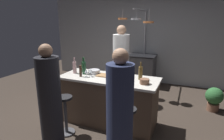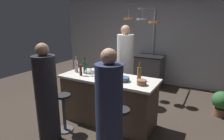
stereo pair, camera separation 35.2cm
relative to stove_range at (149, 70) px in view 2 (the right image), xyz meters
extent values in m
plane|color=#382D26|center=(0.00, -2.45, -0.45)|extent=(9.00, 9.00, 0.00)
cube|color=#9EA3A8|center=(0.00, 0.40, 0.85)|extent=(6.40, 0.16, 2.60)
cube|color=brown|center=(0.00, -2.45, -0.02)|extent=(1.72, 0.66, 0.86)
cube|color=beige|center=(0.00, -2.45, 0.43)|extent=(1.80, 0.72, 0.04)
cube|color=#47474C|center=(0.00, 0.00, -0.02)|extent=(0.76, 0.60, 0.86)
cube|color=black|center=(0.00, 0.00, 0.43)|extent=(0.80, 0.64, 0.03)
cylinder|color=white|center=(-0.16, -1.38, 0.35)|extent=(0.38, 0.38, 1.59)
sphere|color=tan|center=(-0.16, -1.38, 1.24)|extent=(0.22, 0.22, 0.22)
cylinder|color=#4C4C51|center=(-0.53, -3.07, -0.43)|extent=(0.28, 0.28, 0.02)
cylinder|color=#4C4C51|center=(-0.53, -3.07, -0.11)|extent=(0.06, 0.06, 0.62)
cylinder|color=black|center=(-0.53, -3.07, 0.21)|extent=(0.26, 0.26, 0.04)
cylinder|color=black|center=(-0.52, -3.42, 0.26)|extent=(0.34, 0.34, 1.41)
sphere|color=#8C664C|center=(-0.52, -3.42, 1.05)|extent=(0.19, 0.19, 0.19)
cylinder|color=#4C4C51|center=(0.57, -3.07, -0.11)|extent=(0.06, 0.06, 0.62)
cylinder|color=black|center=(0.57, -3.07, 0.21)|extent=(0.26, 0.26, 0.04)
cylinder|color=#262D4C|center=(0.59, -3.44, 0.26)|extent=(0.34, 0.34, 1.42)
sphere|color=tan|center=(0.59, -3.44, 1.06)|extent=(0.19, 0.19, 0.19)
cylinder|color=gray|center=(0.00, 0.25, 0.63)|extent=(0.04, 0.04, 2.15)
cylinder|color=gray|center=(0.00, -0.41, 1.70)|extent=(0.04, 1.33, 0.04)
cylinder|color=#B26638|center=(-0.30, -0.92, 1.48)|extent=(0.23, 0.23, 0.04)
cylinder|color=gray|center=(-0.30, -0.93, 1.59)|extent=(0.01, 0.01, 0.22)
cylinder|color=gray|center=(0.05, -0.97, 1.47)|extent=(0.23, 0.23, 0.04)
cylinder|color=gray|center=(0.05, -0.93, 1.59)|extent=(0.01, 0.01, 0.23)
cylinder|color=#B26638|center=(0.35, -0.97, 1.40)|extent=(0.25, 0.25, 0.04)
cylinder|color=gray|center=(0.35, -0.93, 1.55)|extent=(0.01, 0.01, 0.30)
cylinder|color=brown|center=(1.88, -1.14, -0.37)|extent=(0.24, 0.24, 0.16)
sphere|color=#2D6633|center=(1.88, -1.14, -0.11)|extent=(0.36, 0.36, 0.36)
cube|color=#997047|center=(-0.09, -2.39, 0.46)|extent=(0.32, 0.22, 0.02)
cylinder|color=#382319|center=(-0.49, -2.60, 0.56)|extent=(0.05, 0.05, 0.21)
cylinder|color=#193D23|center=(-0.52, -2.43, 0.57)|extent=(0.07, 0.07, 0.23)
cylinder|color=#193D23|center=(-0.52, -2.43, 0.73)|extent=(0.03, 0.03, 0.08)
cylinder|color=#B78C8E|center=(-0.72, -2.45, 0.56)|extent=(0.07, 0.07, 0.22)
cylinder|color=#B78C8E|center=(-0.72, -2.45, 0.72)|extent=(0.03, 0.03, 0.08)
cylinder|color=brown|center=(0.56, -2.35, 0.57)|extent=(0.07, 0.07, 0.23)
cylinder|color=brown|center=(0.56, -2.35, 0.72)|extent=(0.03, 0.03, 0.08)
cylinder|color=#143319|center=(-0.60, -2.33, 0.56)|extent=(0.07, 0.07, 0.22)
cylinder|color=#143319|center=(-0.60, -2.33, 0.71)|extent=(0.03, 0.03, 0.08)
cylinder|color=silver|center=(0.15, -2.67, 0.46)|extent=(0.06, 0.06, 0.01)
cylinder|color=silver|center=(0.15, -2.67, 0.50)|extent=(0.01, 0.01, 0.07)
cone|color=silver|center=(0.15, -2.67, 0.57)|extent=(0.07, 0.07, 0.06)
cylinder|color=silver|center=(-0.38, -2.59, 0.46)|extent=(0.06, 0.06, 0.01)
cylinder|color=silver|center=(-0.38, -2.59, 0.50)|extent=(0.01, 0.01, 0.07)
cone|color=silver|center=(-0.38, -2.59, 0.57)|extent=(0.07, 0.07, 0.06)
cylinder|color=silver|center=(-0.32, -2.54, 0.46)|extent=(0.06, 0.06, 0.01)
cylinder|color=silver|center=(-0.32, -2.54, 0.50)|extent=(0.01, 0.01, 0.07)
cone|color=silver|center=(-0.32, -2.54, 0.57)|extent=(0.07, 0.07, 0.06)
cylinder|color=brown|center=(0.68, -2.55, 0.49)|extent=(0.16, 0.16, 0.08)
cylinder|color=#B7B7BC|center=(-0.36, -2.34, 0.49)|extent=(0.22, 0.22, 0.08)
cylinder|color=#334C6B|center=(0.35, -2.52, 0.49)|extent=(0.20, 0.20, 0.07)
camera|label=1|loc=(1.32, -5.43, 1.47)|focal=30.34mm
camera|label=2|loc=(1.64, -5.28, 1.47)|focal=30.34mm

